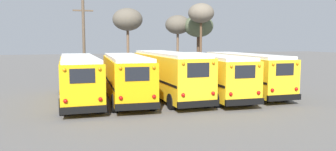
# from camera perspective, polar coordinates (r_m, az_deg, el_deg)

# --- Properties ---
(ground_plane) EXTENTS (160.00, 160.00, 0.00)m
(ground_plane) POSITION_cam_1_polar(r_m,az_deg,el_deg) (23.09, 0.24, -3.98)
(ground_plane) COLOR #5B5956
(school_bus_0) EXTENTS (2.47, 10.59, 3.02)m
(school_bus_0) POSITION_cam_1_polar(r_m,az_deg,el_deg) (22.46, -15.26, -0.26)
(school_bus_0) COLOR #EAAA0F
(school_bus_0) RESTS_ON ground
(school_bus_1) EXTENTS (2.95, 10.12, 3.05)m
(school_bus_1) POSITION_cam_1_polar(r_m,az_deg,el_deg) (22.27, -7.36, -0.07)
(school_bus_1) COLOR #E5A00C
(school_bus_1) RESTS_ON ground
(school_bus_2) EXTENTS (2.74, 10.72, 3.23)m
(school_bus_2) POSITION_cam_1_polar(r_m,az_deg,el_deg) (23.15, 0.00, 0.41)
(school_bus_2) COLOR yellow
(school_bus_2) RESTS_ON ground
(school_bus_3) EXTENTS (2.78, 10.93, 3.04)m
(school_bus_3) POSITION_cam_1_polar(r_m,az_deg,el_deg) (24.05, 7.09, 0.36)
(school_bus_3) COLOR yellow
(school_bus_3) RESTS_ON ground
(school_bus_4) EXTENTS (2.56, 10.05, 3.04)m
(school_bus_4) POSITION_cam_1_polar(r_m,az_deg,el_deg) (25.61, 13.14, 0.59)
(school_bus_4) COLOR yellow
(school_bus_4) RESTS_ON ground
(utility_pole) EXTENTS (1.80, 0.26, 7.64)m
(utility_pole) POSITION_cam_1_polar(r_m,az_deg,el_deg) (30.80, -14.45, 5.84)
(utility_pole) COLOR brown
(utility_pole) RESTS_ON ground
(bare_tree_0) EXTENTS (3.11, 3.11, 8.48)m
(bare_tree_0) POSITION_cam_1_polar(r_m,az_deg,el_deg) (39.99, 5.78, 10.64)
(bare_tree_0) COLOR brown
(bare_tree_0) RESTS_ON ground
(bare_tree_1) EXTENTS (3.56, 3.56, 7.87)m
(bare_tree_1) POSITION_cam_1_polar(r_m,az_deg,el_deg) (39.65, -7.05, 9.59)
(bare_tree_1) COLOR brown
(bare_tree_1) RESTS_ON ground
(bare_tree_2) EXTENTS (3.31, 3.31, 7.37)m
(bare_tree_2) POSITION_cam_1_polar(r_m,az_deg,el_deg) (43.63, 1.71, 8.76)
(bare_tree_2) COLOR brown
(bare_tree_2) RESTS_ON ground
(bare_tree_3) EXTENTS (3.83, 3.83, 7.35)m
(bare_tree_3) POSITION_cam_1_polar(r_m,az_deg,el_deg) (43.15, 5.33, 8.48)
(bare_tree_3) COLOR #473323
(bare_tree_3) RESTS_ON ground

